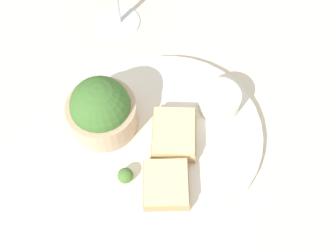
{
  "coord_description": "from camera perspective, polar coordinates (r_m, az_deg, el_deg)",
  "views": [
    {
      "loc": [
        0.27,
        0.08,
        0.57
      ],
      "look_at": [
        0.0,
        0.0,
        0.03
      ],
      "focal_mm": 45.0,
      "sensor_mm": 36.0,
      "label": 1
    }
  ],
  "objects": [
    {
      "name": "ground_plane",
      "position": [
        0.63,
        0.0,
        -1.44
      ],
      "size": [
        4.0,
        4.0,
        0.0
      ],
      "primitive_type": "plane",
      "color": "beige"
    },
    {
      "name": "dinner_plate",
      "position": [
        0.63,
        0.0,
        -1.15
      ],
      "size": [
        0.28,
        0.28,
        0.01
      ],
      "color": "silver",
      "rests_on": "ground_plane"
    },
    {
      "name": "salad_bowl",
      "position": [
        0.6,
        -9.01,
        2.18
      ],
      "size": [
        0.1,
        0.1,
        0.09
      ],
      "color": "tan",
      "rests_on": "dinner_plate"
    },
    {
      "name": "sauce_ramekin",
      "position": [
        0.63,
        6.99,
        3.58
      ],
      "size": [
        0.06,
        0.06,
        0.03
      ],
      "color": "white",
      "rests_on": "dinner_plate"
    },
    {
      "name": "cheese_toast_near",
      "position": [
        0.61,
        0.8,
        -1.11
      ],
      "size": [
        0.09,
        0.08,
        0.03
      ],
      "color": "tan",
      "rests_on": "dinner_plate"
    },
    {
      "name": "cheese_toast_far",
      "position": [
        0.57,
        -0.27,
        -7.9
      ],
      "size": [
        0.08,
        0.08,
        0.03
      ],
      "color": "tan",
      "rests_on": "dinner_plate"
    },
    {
      "name": "garnish",
      "position": [
        0.58,
        -5.79,
        -6.68
      ],
      "size": [
        0.02,
        0.02,
        0.02
      ],
      "color": "#477533",
      "rests_on": "dinner_plate"
    }
  ]
}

